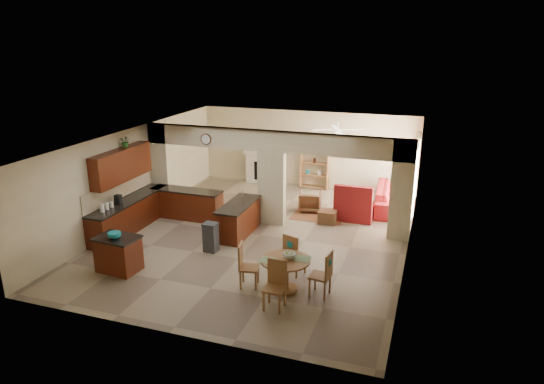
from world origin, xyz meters
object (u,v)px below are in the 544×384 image
(dining_table, at_px, (285,270))
(armchair, at_px, (310,201))
(sofa, at_px, (393,197))
(kitchen_island, at_px, (118,254))

(dining_table, bearing_deg, armchair, 98.54)
(dining_table, distance_m, sofa, 6.43)
(dining_table, relative_size, armchair, 1.58)
(kitchen_island, height_order, armchair, kitchen_island)
(sofa, relative_size, armchair, 3.78)
(armchair, bearing_deg, dining_table, 88.99)
(kitchen_island, relative_size, dining_table, 0.95)
(kitchen_island, distance_m, dining_table, 4.05)
(sofa, height_order, armchair, sofa)
(dining_table, bearing_deg, sofa, 74.58)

